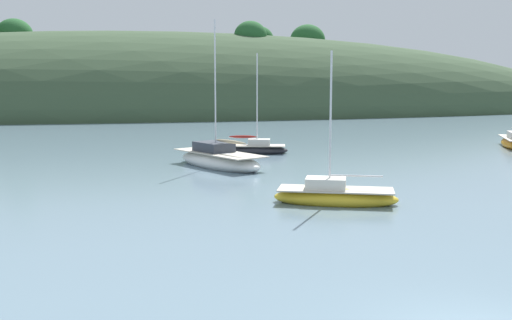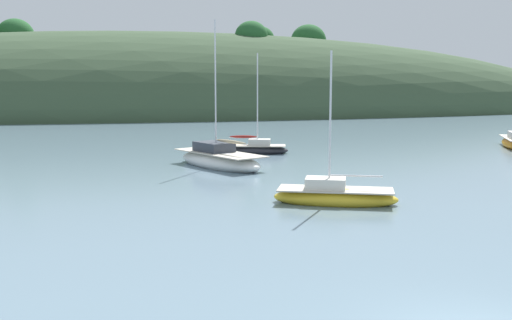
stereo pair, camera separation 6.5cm
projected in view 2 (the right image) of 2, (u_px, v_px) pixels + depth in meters
name	position (u px, v px, depth m)	size (l,w,h in m)	color
far_shoreline_hill	(159.00, 114.00, 93.57)	(150.00, 36.00, 28.03)	#384C33
sailboat_grey_yawl	(255.00, 149.00, 44.28)	(5.26, 2.94, 7.42)	#232328
sailboat_navy_dinghy	(334.00, 196.00, 26.37)	(5.69, 3.80, 6.78)	gold
sailboat_red_portside	(219.00, 160.00, 37.51)	(5.49, 7.89, 9.25)	white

